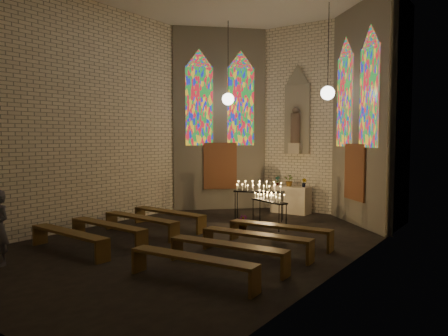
{
  "coord_description": "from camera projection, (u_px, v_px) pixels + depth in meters",
  "views": [
    {
      "loc": [
        7.13,
        -9.15,
        2.8
      ],
      "look_at": [
        -0.07,
        1.21,
        1.92
      ],
      "focal_mm": 35.0,
      "sensor_mm": 36.0,
      "label": 1
    }
  ],
  "objects": [
    {
      "name": "floor",
      "position": [
        201.0,
        242.0,
        11.75
      ],
      "size": [
        12.0,
        12.0,
        0.0
      ],
      "primitive_type": "plane",
      "color": "black",
      "rests_on": "ground"
    },
    {
      "name": "room",
      "position": [
        263.0,
        109.0,
        14.25
      ],
      "size": [
        8.22,
        12.43,
        7.0
      ],
      "color": "#F3E7CB",
      "rests_on": "ground"
    },
    {
      "name": "altar",
      "position": [
        291.0,
        200.0,
        16.18
      ],
      "size": [
        1.4,
        0.6,
        1.0
      ],
      "primitive_type": "cube",
      "color": "beige",
      "rests_on": "ground"
    },
    {
      "name": "flower_vase_left",
      "position": [
        278.0,
        181.0,
        16.41
      ],
      "size": [
        0.2,
        0.15,
        0.35
      ],
      "primitive_type": "imported",
      "rotation": [
        0.0,
        0.0,
        0.15
      ],
      "color": "#4C723F",
      "rests_on": "altar"
    },
    {
      "name": "flower_vase_center",
      "position": [
        290.0,
        180.0,
        16.11
      ],
      "size": [
        0.45,
        0.4,
        0.43
      ],
      "primitive_type": "imported",
      "rotation": [
        0.0,
        0.0,
        -0.18
      ],
      "color": "#4C723F",
      "rests_on": "altar"
    },
    {
      "name": "flower_vase_right",
      "position": [
        304.0,
        183.0,
        15.78
      ],
      "size": [
        0.22,
        0.19,
        0.33
      ],
      "primitive_type": "imported",
      "rotation": [
        0.0,
        0.0,
        -0.28
      ],
      "color": "#4C723F",
      "rests_on": "altar"
    },
    {
      "name": "aisle_flower_pot",
      "position": [
        243.0,
        223.0,
        13.04
      ],
      "size": [
        0.29,
        0.29,
        0.47
      ],
      "primitive_type": "imported",
      "rotation": [
        0.0,
        0.0,
        0.09
      ],
      "color": "#4C723F",
      "rests_on": "ground"
    },
    {
      "name": "votive_stand_left",
      "position": [
        259.0,
        189.0,
        14.78
      ],
      "size": [
        1.73,
        0.95,
        1.24
      ],
      "rotation": [
        0.0,
        0.0,
        0.35
      ],
      "color": "black",
      "rests_on": "ground"
    },
    {
      "name": "votive_stand_right",
      "position": [
        269.0,
        199.0,
        13.52
      ],
      "size": [
        1.46,
        0.91,
        1.06
      ],
      "rotation": [
        0.0,
        0.0,
        -0.43
      ],
      "color": "black",
      "rests_on": "ground"
    },
    {
      "name": "pew_left_0",
      "position": [
        169.0,
        214.0,
        13.53
      ],
      "size": [
        2.79,
        0.57,
        0.53
      ],
      "rotation": [
        0.0,
        0.0,
        -0.07
      ],
      "color": "#523A17",
      "rests_on": "ground"
    },
    {
      "name": "pew_right_0",
      "position": [
        279.0,
        229.0,
        11.34
      ],
      "size": [
        2.79,
        0.57,
        0.53
      ],
      "rotation": [
        0.0,
        0.0,
        0.07
      ],
      "color": "#523A17",
      "rests_on": "ground"
    },
    {
      "name": "pew_left_1",
      "position": [
        141.0,
        220.0,
        12.54
      ],
      "size": [
        2.79,
        0.57,
        0.53
      ],
      "rotation": [
        0.0,
        0.0,
        -0.07
      ],
      "color": "#523A17",
      "rests_on": "ground"
    },
    {
      "name": "pew_right_1",
      "position": [
        256.0,
        237.0,
        10.35
      ],
      "size": [
        2.79,
        0.57,
        0.53
      ],
      "rotation": [
        0.0,
        0.0,
        0.07
      ],
      "color": "#523A17",
      "rests_on": "ground"
    },
    {
      "name": "pew_left_2",
      "position": [
        108.0,
        227.0,
        11.56
      ],
      "size": [
        2.79,
        0.57,
        0.53
      ],
      "rotation": [
        0.0,
        0.0,
        -0.07
      ],
      "color": "#523A17",
      "rests_on": "ground"
    },
    {
      "name": "pew_right_2",
      "position": [
        227.0,
        248.0,
        9.37
      ],
      "size": [
        2.79,
        0.57,
        0.53
      ],
      "rotation": [
        0.0,
        0.0,
        0.07
      ],
      "color": "#523A17",
      "rests_on": "ground"
    },
    {
      "name": "pew_left_3",
      "position": [
        69.0,
        235.0,
        10.58
      ],
      "size": [
        2.79,
        0.57,
        0.53
      ],
      "rotation": [
        0.0,
        0.0,
        -0.07
      ],
      "color": "#523A17",
      "rests_on": "ground"
    },
    {
      "name": "pew_right_3",
      "position": [
        192.0,
        261.0,
        8.39
      ],
      "size": [
        2.79,
        0.57,
        0.53
      ],
      "rotation": [
        0.0,
        0.0,
        0.07
      ],
      "color": "#523A17",
      "rests_on": "ground"
    }
  ]
}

